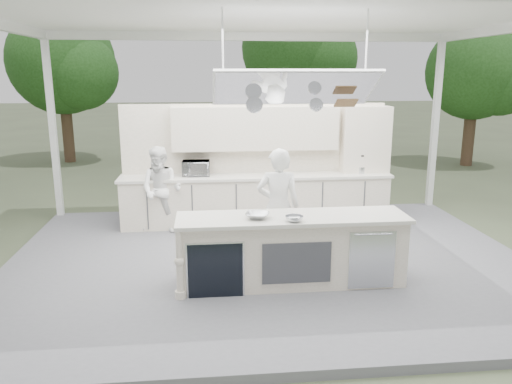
{
  "coord_description": "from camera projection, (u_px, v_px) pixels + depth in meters",
  "views": [
    {
      "loc": [
        -0.94,
        -7.22,
        2.93
      ],
      "look_at": [
        -0.16,
        0.4,
        1.1
      ],
      "focal_mm": 35.0,
      "sensor_mm": 36.0,
      "label": 1
    }
  ],
  "objects": [
    {
      "name": "ground",
      "position": [
        269.0,
        266.0,
        7.76
      ],
      "size": [
        90.0,
        90.0,
        0.0
      ],
      "primitive_type": "plane",
      "color": "#4F5A3D",
      "rests_on": "ground"
    },
    {
      "name": "stage_deck",
      "position": [
        269.0,
        263.0,
        7.74
      ],
      "size": [
        8.0,
        6.0,
        0.12
      ],
      "primitive_type": "cube",
      "color": "slate",
      "rests_on": "ground"
    },
    {
      "name": "tent",
      "position": [
        271.0,
        15.0,
        6.88
      ],
      "size": [
        8.2,
        6.2,
        3.86
      ],
      "color": "white",
      "rests_on": "ground"
    },
    {
      "name": "demo_island",
      "position": [
        291.0,
        250.0,
        6.75
      ],
      "size": [
        3.1,
        0.79,
        0.95
      ],
      "color": "white",
      "rests_on": "stage_deck"
    },
    {
      "name": "back_counter",
      "position": [
        256.0,
        199.0,
        9.46
      ],
      "size": [
        5.08,
        0.72,
        0.95
      ],
      "color": "white",
      "rests_on": "stage_deck"
    },
    {
      "name": "back_wall_unit",
      "position": [
        278.0,
        146.0,
        9.48
      ],
      "size": [
        5.05,
        0.48,
        2.25
      ],
      "color": "white",
      "rests_on": "stage_deck"
    },
    {
      "name": "tree_cluster",
      "position": [
        227.0,
        62.0,
        16.43
      ],
      "size": [
        19.55,
        9.4,
        5.85
      ],
      "color": "#493824",
      "rests_on": "ground"
    },
    {
      "name": "head_chef",
      "position": [
        278.0,
        207.0,
        7.4
      ],
      "size": [
        0.68,
        0.49,
        1.75
      ],
      "primitive_type": "imported",
      "rotation": [
        0.0,
        0.0,
        3.03
      ],
      "color": "white",
      "rests_on": "stage_deck"
    },
    {
      "name": "sous_chef",
      "position": [
        161.0,
        190.0,
        8.88
      ],
      "size": [
        0.89,
        0.78,
        1.56
      ],
      "primitive_type": "imported",
      "rotation": [
        0.0,
        0.0,
        -0.29
      ],
      "color": "white",
      "rests_on": "stage_deck"
    },
    {
      "name": "toaster_oven",
      "position": [
        196.0,
        168.0,
        9.24
      ],
      "size": [
        0.51,
        0.36,
        0.28
      ],
      "primitive_type": "imported",
      "rotation": [
        0.0,
        0.0,
        -0.03
      ],
      "color": "silver",
      "rests_on": "back_counter"
    },
    {
      "name": "bowl_large",
      "position": [
        257.0,
        216.0,
        6.54
      ],
      "size": [
        0.39,
        0.39,
        0.08
      ],
      "primitive_type": "imported",
      "rotation": [
        0.0,
        0.0,
        -0.32
      ],
      "color": "#B7BABF",
      "rests_on": "demo_island"
    },
    {
      "name": "bowl_small",
      "position": [
        294.0,
        219.0,
        6.4
      ],
      "size": [
        0.31,
        0.31,
        0.07
      ],
      "primitive_type": "imported",
      "rotation": [
        0.0,
        0.0,
        0.39
      ],
      "color": "silver",
      "rests_on": "demo_island"
    }
  ]
}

